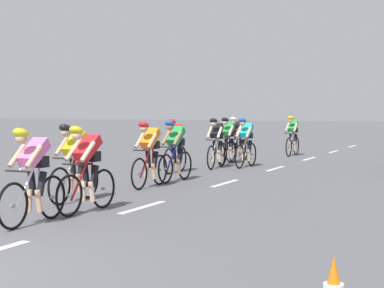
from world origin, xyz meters
name	(u,v)px	position (x,y,z in m)	size (l,w,h in m)	color
lane_markings_centre	(253,175)	(0.00, 11.49, 0.00)	(0.14, 29.60, 0.01)	white
cyclist_lead	(32,175)	(-0.73, 3.29, 0.79)	(0.43, 1.72, 1.56)	black
cyclist_second	(86,168)	(-0.60, 4.55, 0.79)	(0.42, 1.72, 1.56)	black
cyclist_third	(74,162)	(-1.55, 5.49, 0.79)	(0.42, 1.72, 1.56)	black
cyclist_fourth	(149,153)	(-1.28, 8.01, 0.79)	(0.42, 1.72, 1.56)	black
cyclist_fifth	(175,150)	(-1.26, 9.29, 0.79)	(0.42, 1.72, 1.56)	black
cyclist_sixth	(175,145)	(-2.23, 11.19, 0.79)	(0.45, 1.72, 1.56)	black
cyclist_seventh	(216,142)	(-1.66, 12.82, 0.79)	(0.44, 1.72, 1.56)	black
cyclist_eighth	(228,140)	(-1.88, 14.29, 0.79)	(0.43, 1.72, 1.56)	black
cyclist_ninth	(246,142)	(-0.96, 13.49, 0.79)	(0.42, 1.72, 1.56)	black
cyclist_tenth	(237,138)	(-1.99, 15.39, 0.79)	(0.45, 1.72, 1.56)	black
cyclist_eleventh	(292,135)	(-0.93, 18.50, 0.79)	(0.42, 1.72, 1.56)	black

